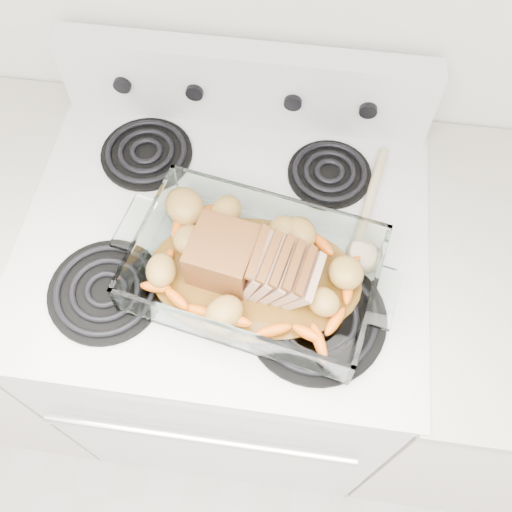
# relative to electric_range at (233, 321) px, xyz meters

# --- Properties ---
(electric_range) EXTENTS (0.78, 0.70, 1.12)m
(electric_range) POSITION_rel_electric_range_xyz_m (0.00, 0.00, 0.00)
(electric_range) COLOR silver
(electric_range) RESTS_ON ground
(counter_right) EXTENTS (0.58, 0.68, 0.93)m
(counter_right) POSITION_rel_electric_range_xyz_m (0.66, -0.00, -0.02)
(counter_right) COLOR silver
(counter_right) RESTS_ON ground
(baking_dish) EXTENTS (0.42, 0.28, 0.08)m
(baking_dish) POSITION_rel_electric_range_xyz_m (0.07, -0.10, 0.48)
(baking_dish) COLOR white
(baking_dish) RESTS_ON electric_range
(pork_roast) EXTENTS (0.23, 0.11, 0.09)m
(pork_roast) POSITION_rel_electric_range_xyz_m (0.05, -0.10, 0.51)
(pork_roast) COLOR brown
(pork_roast) RESTS_ON baking_dish
(roast_vegetables) EXTENTS (0.40, 0.22, 0.05)m
(roast_vegetables) POSITION_rel_electric_range_xyz_m (0.07, -0.06, 0.49)
(roast_vegetables) COLOR #DC5B00
(roast_vegetables) RESTS_ON baking_dish
(wooden_spoon) EXTENTS (0.07, 0.30, 0.02)m
(wooden_spoon) POSITION_rel_electric_range_xyz_m (0.27, 0.04, 0.46)
(wooden_spoon) COLOR beige
(wooden_spoon) RESTS_ON electric_range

